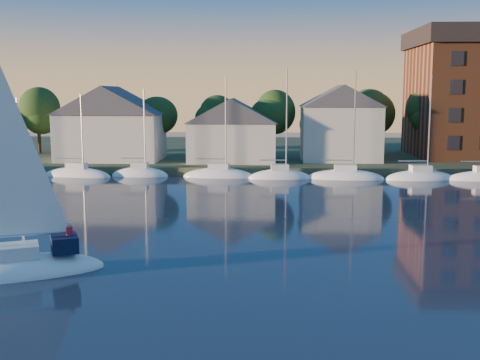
# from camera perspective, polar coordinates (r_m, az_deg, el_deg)

# --- Properties ---
(shoreline_land) EXTENTS (160.00, 50.00, 2.00)m
(shoreline_land) POSITION_cam_1_polar(r_m,az_deg,el_deg) (95.62, 3.51, 2.39)
(shoreline_land) COLOR #334025
(shoreline_land) RESTS_ON ground
(wooden_dock) EXTENTS (120.00, 3.00, 1.00)m
(wooden_dock) POSITION_cam_1_polar(r_m,az_deg,el_deg) (72.78, 3.77, 0.54)
(wooden_dock) COLOR brown
(wooden_dock) RESTS_ON ground
(clubhouse_west) EXTENTS (13.65, 9.45, 9.64)m
(clubhouse_west) POSITION_cam_1_polar(r_m,az_deg,el_deg) (80.86, -12.13, 5.37)
(clubhouse_west) COLOR beige
(clubhouse_west) RESTS_ON shoreline_land
(clubhouse_centre) EXTENTS (11.55, 8.40, 8.08)m
(clubhouse_centre) POSITION_cam_1_polar(r_m,az_deg,el_deg) (77.38, -0.72, 4.83)
(clubhouse_centre) COLOR beige
(clubhouse_centre) RESTS_ON shoreline_land
(clubhouse_east) EXTENTS (10.50, 8.40, 9.80)m
(clubhouse_east) POSITION_cam_1_polar(r_m,az_deg,el_deg) (79.76, 9.50, 5.45)
(clubhouse_east) COLOR beige
(clubhouse_east) RESTS_ON shoreline_land
(tree_line) EXTENTS (93.40, 5.40, 8.90)m
(tree_line) POSITION_cam_1_polar(r_m,az_deg,el_deg) (83.22, 5.06, 6.45)
(tree_line) COLOR #342317
(tree_line) RESTS_ON shoreline_land
(moored_fleet) EXTENTS (87.50, 2.40, 12.05)m
(moored_fleet) POSITION_cam_1_polar(r_m,az_deg,el_deg) (69.79, 3.82, 0.29)
(moored_fleet) COLOR white
(moored_fleet) RESTS_ON ground
(hero_sailboat) EXTENTS (10.21, 6.79, 15.07)m
(hero_sailboat) POSITION_cam_1_polar(r_m,az_deg,el_deg) (35.00, -20.51, -7.42)
(hero_sailboat) COLOR white
(hero_sailboat) RESTS_ON ground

